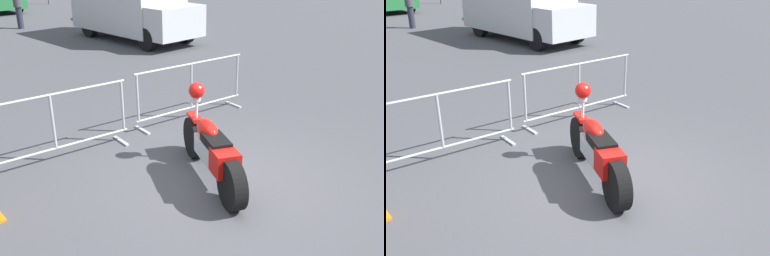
# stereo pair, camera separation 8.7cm
# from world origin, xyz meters

# --- Properties ---
(ground_plane) EXTENTS (120.00, 120.00, 0.00)m
(ground_plane) POSITION_xyz_m (0.00, 0.00, 0.00)
(ground_plane) COLOR #424247
(motorcycle) EXTENTS (1.05, 2.04, 1.22)m
(motorcycle) POSITION_xyz_m (-0.07, 0.21, 0.47)
(motorcycle) COLOR black
(motorcycle) RESTS_ON ground
(crowd_barrier_near) EXTENTS (2.44, 0.58, 1.07)m
(crowd_barrier_near) POSITION_xyz_m (-1.44, 2.18, 0.56)
(crowd_barrier_near) COLOR #9EA0A5
(crowd_barrier_near) RESTS_ON ground
(crowd_barrier_far) EXTENTS (2.44, 0.58, 1.07)m
(crowd_barrier_far) POSITION_xyz_m (1.30, 2.18, 0.56)
(crowd_barrier_far) COLOR #9EA0A5
(crowd_barrier_far) RESTS_ON ground
(delivery_van) EXTENTS (2.28, 5.12, 2.31)m
(delivery_van) POSITION_xyz_m (4.81, 9.35, 1.24)
(delivery_van) COLOR #B2B7BC
(delivery_van) RESTS_ON ground
(pedestrian) EXTENTS (0.48, 0.48, 1.69)m
(pedestrian) POSITION_xyz_m (2.64, 14.16, 0.92)
(pedestrian) COLOR #262838
(pedestrian) RESTS_ON ground
(planter_island) EXTENTS (3.30, 3.30, 1.23)m
(planter_island) POSITION_xyz_m (6.78, 14.17, 0.43)
(planter_island) COLOR #ADA89E
(planter_island) RESTS_ON ground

